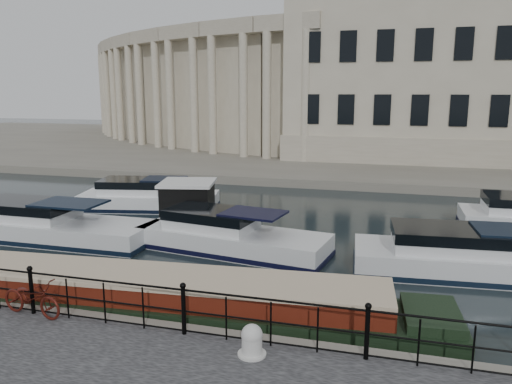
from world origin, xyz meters
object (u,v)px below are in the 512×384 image
Objects in this scene: bicycle at (32,298)px; harbour_hut at (188,208)px; mooring_bollard at (252,341)px; narrowboat at (141,303)px.

harbour_hut is (-0.17, 9.97, -0.06)m from bicycle.
mooring_bollard is (5.63, -0.35, -0.14)m from bicycle.
harbour_hut is (-2.14, 8.22, 0.59)m from narrowboat.
narrowboat is (-3.67, 2.10, -0.50)m from mooring_bollard.
narrowboat is at bearing -87.42° from harbour_hut.
harbour_hut is (-5.80, 10.32, 0.09)m from mooring_bollard.
bicycle is 0.50× the size of harbour_hut.
harbour_hut is at bearing 8.55° from bicycle.
bicycle is 5.64m from mooring_bollard.
mooring_bollard is at bearing -72.65° from harbour_hut.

